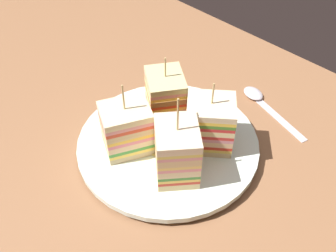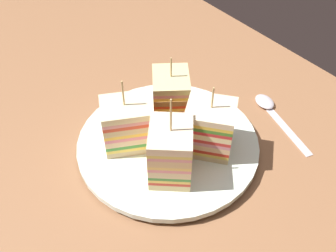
{
  "view_description": "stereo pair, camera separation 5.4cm",
  "coord_description": "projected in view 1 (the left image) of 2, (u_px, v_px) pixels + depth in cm",
  "views": [
    {
      "loc": [
        -27.36,
        27.03,
        42.62
      ],
      "look_at": [
        0.0,
        0.0,
        4.7
      ],
      "focal_mm": 40.73,
      "sensor_mm": 36.0,
      "label": 1
    },
    {
      "loc": [
        -30.87,
        22.93,
        42.62
      ],
      "look_at": [
        0.0,
        0.0,
        4.7
      ],
      "focal_mm": 40.73,
      "sensor_mm": 36.0,
      "label": 2
    }
  ],
  "objects": [
    {
      "name": "sandwich_wedge_3",
      "position": [
        166.0,
        96.0,
        0.58
      ],
      "size": [
        8.47,
        8.12,
        10.56
      ],
      "rotation": [
        0.0,
        0.0,
        8.83
      ],
      "color": "beige",
      "rests_on": "plate"
    },
    {
      "name": "plate",
      "position": [
        168.0,
        144.0,
        0.57
      ],
      "size": [
        26.69,
        26.69,
        1.7
      ],
      "color": "white",
      "rests_on": "ground_plane"
    },
    {
      "name": "ground_plane",
      "position": [
        168.0,
        152.0,
        0.58
      ],
      "size": [
        127.42,
        70.49,
        1.8
      ],
      "primitive_type": "cube",
      "color": "#8E5F3E"
    },
    {
      "name": "sandwich_wedge_0",
      "position": [
        127.0,
        128.0,
        0.53
      ],
      "size": [
        7.79,
        8.33,
        11.28
      ],
      "rotation": [
        0.0,
        0.0,
        4.26
      ],
      "color": "#D3BB8C",
      "rests_on": "plate"
    },
    {
      "name": "spoon",
      "position": [
        259.0,
        99.0,
        0.65
      ],
      "size": [
        14.56,
        5.7,
        1.0
      ],
      "rotation": [
        0.0,
        0.0,
        6.02
      ],
      "color": "silver",
      "rests_on": "ground_plane"
    },
    {
      "name": "chip_pile",
      "position": [
        158.0,
        134.0,
        0.56
      ],
      "size": [
        6.87,
        7.21,
        2.3
      ],
      "color": "#F3D573",
      "rests_on": "plate"
    },
    {
      "name": "sandwich_wedge_2",
      "position": [
        209.0,
        124.0,
        0.53
      ],
      "size": [
        8.76,
        8.65,
        10.88
      ],
      "rotation": [
        0.0,
        0.0,
        6.99
      ],
      "color": "beige",
      "rests_on": "plate"
    },
    {
      "name": "sandwich_wedge_1",
      "position": [
        177.0,
        151.0,
        0.49
      ],
      "size": [
        8.55,
        8.39,
        12.96
      ],
      "rotation": [
        0.0,
        0.0,
        5.59
      ],
      "color": "#E2C183",
      "rests_on": "plate"
    }
  ]
}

